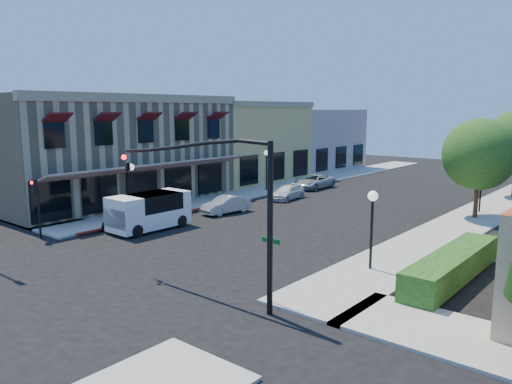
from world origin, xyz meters
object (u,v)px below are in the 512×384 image
Objects in this scene: secondary_signal at (36,197)px; white_van at (148,209)px; signal_mast_arm at (223,192)px; lamppost_left_near at (131,177)px; parked_car_b at (226,205)px; street_name_sign at (271,260)px; parked_car_c at (287,193)px; parked_car_a at (129,220)px; lamppost_right_far at (482,174)px; lamppost_right_near at (372,210)px; parked_car_d at (314,181)px; lamppost_left_far at (266,160)px; street_tree_a at (479,154)px.

secondary_signal is 6.08m from white_van.
lamppost_left_near is (-14.36, 6.50, -1.35)m from signal_mast_arm.
street_name_sign is at bearing -34.10° from parked_car_b.
white_van reaches higher than parked_car_c.
signal_mast_arm is 2.52× the size of parked_car_a.
lamppost_right_far is at bearing 83.30° from signal_mast_arm.
lamppost_left_near is at bearing 94.34° from secondary_signal.
secondary_signal is 0.93× the size of lamppost_right_far.
secondary_signal is 17.77m from lamppost_right_near.
signal_mast_arm is at bearing -64.58° from parked_car_d.
parked_car_d is (-1.07, 19.34, -0.59)m from white_van.
lamppost_left_far is at bearing 146.42° from parked_car_c.
lamppost_left_far is 1.00× the size of lamppost_right_near.
white_van reaches higher than parked_car_d.
lamppost_left_far is 4.74m from parked_car_c.
street_name_sign is 17.05m from lamppost_left_near.
street_name_sign reaches higher than parked_car_d.
secondary_signal is 0.73× the size of parked_car_d.
street_name_sign is 0.52× the size of white_van.
lamppost_left_far is at bearing -120.68° from parked_car_d.
street_tree_a reaches higher than parked_car_b.
lamppost_left_far is at bearing 140.53° from lamppost_right_near.
secondary_signal is 27.98m from lamppost_right_far.
parked_car_a reaches higher than parked_car_c.
street_name_sign is at bearing -99.78° from lamppost_right_near.
parked_car_d is (-12.06, 24.50, -3.45)m from signal_mast_arm.
parked_car_a is at bearing -100.90° from parked_car_c.
secondary_signal reaches higher than parked_car_c.
parked_car_b is at bearing 53.89° from lamppost_left_near.
white_van is at bearing -132.24° from street_tree_a.
parked_car_d is at bearing 129.24° from lamppost_right_near.
street_name_sign is 0.79× the size of parked_car_a.
lamppost_left_near is at bearing 158.30° from white_van.
parked_car_b is (0.28, 6.34, -0.64)m from white_van.
lamppost_left_near is 0.74× the size of white_van.
secondary_signal is 0.92× the size of parked_car_b.
street_name_sign is at bearing -19.44° from white_van.
signal_mast_arm is (-2.94, -20.50, -0.11)m from street_tree_a.
signal_mast_arm reaches higher than parked_car_a.
lamppost_right_near reaches higher than parked_car_d.
white_van is at bearing -77.61° from lamppost_left_far.
lamppost_left_near is 0.78× the size of parked_car_d.
lamppost_right_far is at bearing 53.86° from secondary_signal.
parked_car_b is 7.00m from parked_car_c.
signal_mast_arm reaches higher than lamppost_right_far.
lamppost_right_far is (2.64, 22.50, -1.35)m from signal_mast_arm.
street_name_sign is (1.64, 0.70, -2.39)m from signal_mast_arm.
lamppost_right_near is at bearing -51.54° from parked_car_d.
signal_mast_arm is at bearing -112.12° from lamppost_right_near.
parked_car_b is 0.79× the size of parked_car_d.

